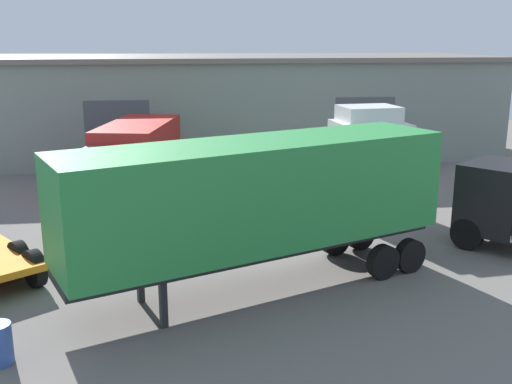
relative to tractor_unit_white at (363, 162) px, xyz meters
The scene contains 5 objects.
ground_plane 7.18m from the tractor_unit_white, 122.45° to the right, with size 60.00×60.00×0.00m, color slate.
warehouse_building 13.58m from the tractor_unit_white, 105.90° to the left, with size 29.28×10.26×5.59m.
tractor_unit_white is the anchor object (origin of this frame).
container_trailer_green 8.77m from the tractor_unit_white, 125.26° to the right, with size 10.59×6.26×4.03m.
box_truck_grey 9.21m from the tractor_unit_white, 165.61° to the left, with size 3.92×7.95×3.16m.
Camera 1 is at (-3.43, -16.16, 6.57)m, focal length 42.00 mm.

